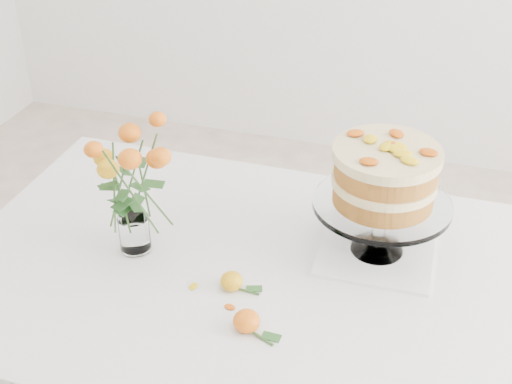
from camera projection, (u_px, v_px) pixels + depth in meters
The scene contains 8 objects.
table at pixel (258, 298), 1.68m from camera, with size 1.43×0.93×0.76m.
napkin at pixel (376, 251), 1.69m from camera, with size 0.26×0.26×0.01m, color white.
cake_stand at pixel (384, 181), 1.58m from camera, with size 0.32×0.32×0.28m.
rose_vase at pixel (128, 172), 1.58m from camera, with size 0.31×0.31×0.37m.
loose_rose_near at pixel (232, 281), 1.57m from camera, with size 0.09×0.05×0.04m.
loose_rose_far at pixel (247, 321), 1.46m from camera, with size 0.10×0.06×0.05m.
stray_petal_a at pixel (193, 286), 1.58m from camera, with size 0.03×0.02×0.00m, color yellow.
stray_petal_b at pixel (230, 307), 1.52m from camera, with size 0.03×0.02×0.00m, color yellow.
Camera 1 is at (0.38, -1.22, 1.78)m, focal length 50.00 mm.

